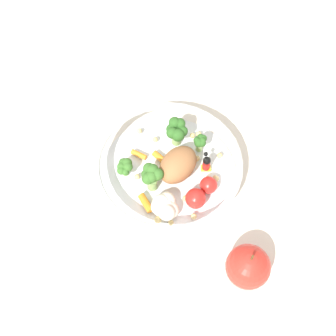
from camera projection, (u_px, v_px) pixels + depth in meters
The scene contains 3 objects.
ground_plane at pixel (167, 184), 0.80m from camera, with size 2.40×2.40×0.00m, color silver.
food_container at pixel (170, 170), 0.79m from camera, with size 0.25×0.25×0.06m.
loose_apple at pixel (248, 267), 0.70m from camera, with size 0.07×0.07×0.08m.
Camera 1 is at (0.35, -0.13, 0.71)m, focal length 50.83 mm.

